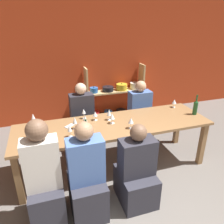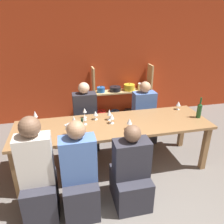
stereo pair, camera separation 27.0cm
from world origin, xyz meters
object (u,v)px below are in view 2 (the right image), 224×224
Objects in this scene: wine_glass_red_b at (35,114)px; person_near_b at (80,180)px; wine_glass_white_b at (85,111)px; wine_glass_white_d at (84,118)px; wine_glass_red_c at (95,114)px; wine_glass_white_a at (74,119)px; wine_glass_white_f at (109,113)px; wine_bottle_green at (83,131)px; wine_glass_white_c at (112,117)px; person_far_b at (143,119)px; wine_glass_empty_a at (67,127)px; dining_table at (113,129)px; cell_phone at (69,124)px; person_near_c at (39,181)px; wine_glass_red_a at (129,122)px; wine_bottle_dark at (199,110)px; shelf_unit at (123,99)px; wine_glass_white_e at (178,104)px; person_near_a at (131,176)px; person_far_a at (86,124)px.

person_near_b is (0.55, -1.10, -0.43)m from wine_glass_red_b.
wine_glass_white_b is 0.98× the size of wine_glass_white_d.
person_near_b is at bearing -110.17° from wine_glass_red_c.
wine_glass_white_a reaches higher than wine_glass_white_f.
wine_bottle_green is 0.24× the size of person_near_b.
wine_bottle_green reaches higher than wine_glass_white_c.
wine_glass_red_c is at bearing 28.41° from person_far_b.
wine_glass_white_c is 0.13× the size of person_near_b.
person_near_b reaches higher than wine_bottle_green.
wine_glass_white_a is 0.16m from wine_glass_white_d.
person_near_b reaches higher than wine_glass_white_c.
wine_glass_white_f is at bearing 27.57° from wine_glass_empty_a.
wine_glass_white_d is (-0.42, 0.08, 0.19)m from dining_table.
wine_glass_red_b is at bearing 154.44° from cell_phone.
wine_glass_red_c is (0.25, 0.56, -0.02)m from wine_bottle_green.
person_near_c is at bearing -144.52° from wine_glass_white_c.
wine_glass_red_a is 1.38m from person_near_c.
person_near_b is at bearing -80.87° from wine_glass_empty_a.
wine_bottle_dark is 2.01m from cell_phone.
dining_table is 16.46× the size of wine_glass_white_f.
person_near_b is at bearing -115.39° from shelf_unit.
wine_bottle_green is at bearing -159.18° from wine_glass_white_e.
wine_glass_red_a is at bearing -23.48° from wine_glass_red_b.
wine_bottle_green is at bearing -41.22° from wine_glass_empty_a.
wine_glass_red_c is 0.23m from wine_glass_white_d.
wine_glass_white_f reaches higher than wine_glass_red_a.
shelf_unit is 8.75× the size of wine_glass_white_c.
wine_glass_red_b is 0.94× the size of wine_glass_empty_a.
wine_glass_white_c is at bearing -16.74° from wine_glass_red_b.
person_near_a is at bearing -103.24° from shelf_unit.
wine_glass_white_f is at bearing -25.23° from wine_glass_white_b.
wine_bottle_dark is 1.41m from wine_glass_white_f.
person_far_b is at bearing 38.76° from person_near_c.
shelf_unit is 9.55× the size of wine_glass_white_e.
wine_glass_empty_a is 1.08m from person_far_a.
wine_glass_white_a is 1.03× the size of wine_glass_empty_a.
wine_glass_white_d is at bearing -172.24° from wine_glass_white_e.
person_near_a reaches higher than wine_glass_white_a.
person_near_a is 0.84× the size of person_near_c.
person_near_a reaches higher than wine_glass_white_b.
wine_glass_red_b is (-0.56, 0.34, -0.01)m from wine_glass_white_a.
dining_table is at bearing 130.63° from wine_glass_red_a.
dining_table is 17.58× the size of wine_glass_white_d.
dining_table is 2.48× the size of person_far_b.
wine_glass_white_e is 0.91× the size of cell_phone.
wine_bottle_dark is 1.88× the size of wine_glass_white_f.
wine_bottle_dark is at bearing -70.83° from shelf_unit.
wine_glass_white_c is 0.40m from wine_glass_white_d.
wine_glass_empty_a is at bearing 138.78° from wine_bottle_green.
person_near_a is at bearing -73.30° from wine_glass_red_c.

